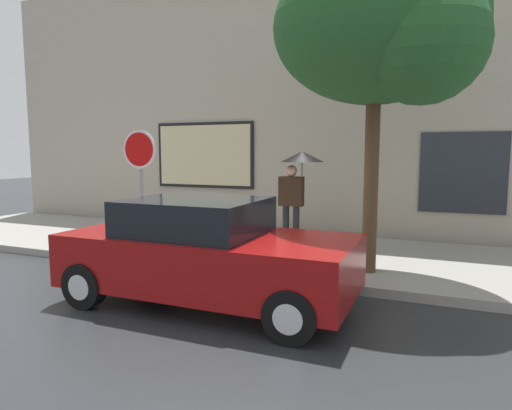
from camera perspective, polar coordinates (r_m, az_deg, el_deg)
ground_plane at (r=6.59m, az=-3.87°, el=-12.28°), size 60.00×60.00×0.00m
sidewalk at (r=9.24m, az=4.54°, el=-6.21°), size 20.00×4.00×0.15m
building_facade at (r=11.49m, az=8.64°, el=13.38°), size 20.00×0.67×7.00m
parked_car at (r=6.36m, az=-6.39°, el=-6.13°), size 4.10×1.92×1.50m
pedestrian_with_umbrella at (r=9.29m, az=5.40°, el=4.05°), size 0.94×0.91×2.02m
street_tree at (r=7.67m, az=16.26°, el=20.92°), size 3.31×2.82×5.25m
stop_sign at (r=9.09m, az=-14.67°, el=4.81°), size 0.76×0.10×2.44m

